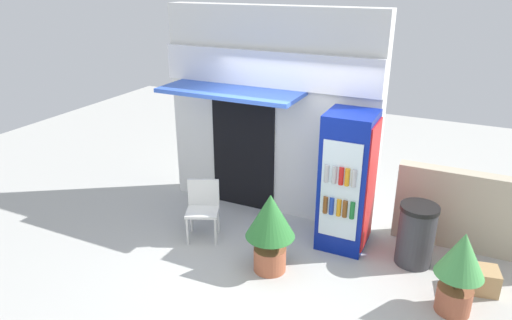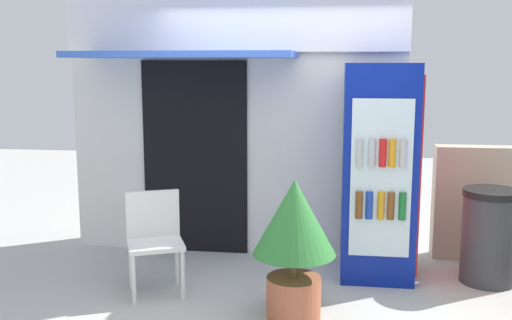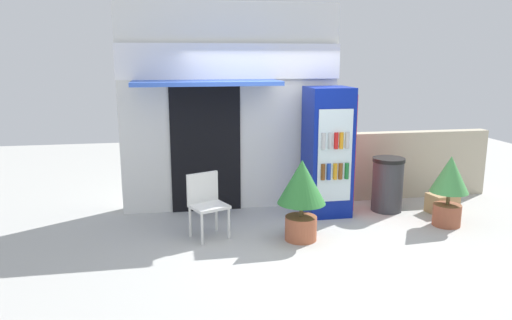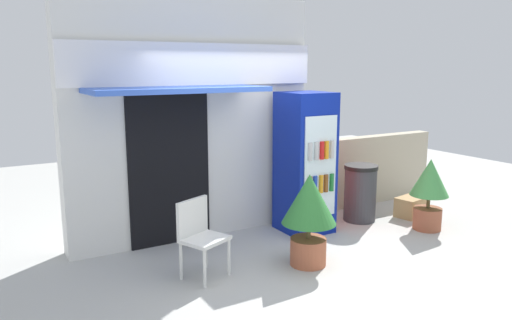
{
  "view_description": "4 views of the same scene",
  "coord_description": "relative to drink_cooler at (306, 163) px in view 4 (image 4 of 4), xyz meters",
  "views": [
    {
      "loc": [
        2.22,
        -4.79,
        3.61
      ],
      "look_at": [
        -0.35,
        0.61,
        1.2
      ],
      "focal_mm": 32.29,
      "sensor_mm": 36.0,
      "label": 1
    },
    {
      "loc": [
        0.5,
        -4.43,
        1.96
      ],
      "look_at": [
        -0.21,
        0.66,
        1.11
      ],
      "focal_mm": 41.12,
      "sensor_mm": 36.0,
      "label": 2
    },
    {
      "loc": [
        -1.48,
        -6.0,
        2.4
      ],
      "look_at": [
        -0.31,
        0.47,
        0.99
      ],
      "focal_mm": 33.85,
      "sensor_mm": 36.0,
      "label": 3
    },
    {
      "loc": [
        -3.09,
        -4.49,
        2.31
      ],
      "look_at": [
        -0.06,
        0.66,
        1.16
      ],
      "focal_mm": 34.3,
      "sensor_mm": 36.0,
      "label": 4
    }
  ],
  "objects": [
    {
      "name": "potted_plant_near_shop",
      "position": [
        -0.7,
        -1.03,
        -0.3
      ],
      "size": [
        0.64,
        0.64,
        1.09
      ],
      "color": "#AD5B3D",
      "rests_on": "ground"
    },
    {
      "name": "plastic_chair",
      "position": [
        -1.92,
        -0.67,
        -0.47
      ],
      "size": [
        0.58,
        0.55,
        0.87
      ],
      "color": "silver",
      "rests_on": "ground"
    },
    {
      "name": "cardboard_box",
      "position": [
        1.79,
        -0.32,
        -0.83
      ],
      "size": [
        0.48,
        0.4,
        0.3
      ],
      "primitive_type": "cube",
      "rotation": [
        0.0,
        0.0,
        0.19
      ],
      "color": "tan",
      "rests_on": "ground"
    },
    {
      "name": "stone_boundary_wall",
      "position": [
        1.84,
        0.63,
        -0.41
      ],
      "size": [
        2.5,
        0.22,
        1.15
      ],
      "primitive_type": "cube",
      "color": "#B7AD93",
      "rests_on": "ground"
    },
    {
      "name": "potted_plant_curbside",
      "position": [
        1.53,
        -0.87,
        -0.36
      ],
      "size": [
        0.54,
        0.54,
        1.03
      ],
      "color": "#995138",
      "rests_on": "ground"
    },
    {
      "name": "drink_cooler",
      "position": [
        0.0,
        0.0,
        0.0
      ],
      "size": [
        0.67,
        0.73,
        1.96
      ],
      "color": "navy",
      "rests_on": "ground"
    },
    {
      "name": "storefront_building",
      "position": [
        -1.44,
        0.61,
        0.65
      ],
      "size": [
        3.41,
        1.16,
        3.21
      ],
      "color": "silver",
      "rests_on": "ground"
    },
    {
      "name": "trash_bin",
      "position": [
        0.98,
        -0.06,
        -0.55
      ],
      "size": [
        0.5,
        0.5,
        0.86
      ],
      "color": "#38383D",
      "rests_on": "ground"
    },
    {
      "name": "ground",
      "position": [
        -0.89,
        -0.92,
        -0.98
      ],
      "size": [
        16.0,
        16.0,
        0.0
      ],
      "primitive_type": "plane",
      "color": "#B2B2AD"
    }
  ]
}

